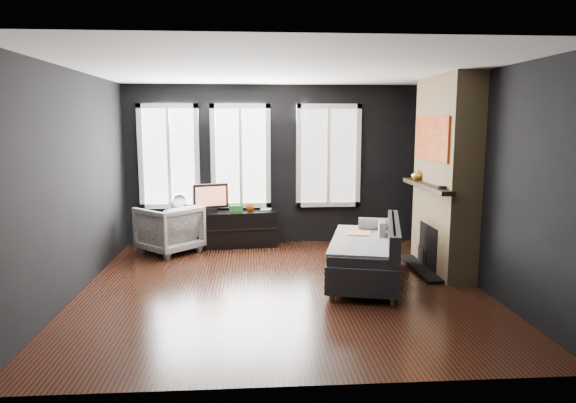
{
  "coord_description": "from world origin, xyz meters",
  "views": [
    {
      "loc": [
        -0.37,
        -6.27,
        2.07
      ],
      "look_at": [
        0.1,
        0.3,
        1.05
      ],
      "focal_mm": 32.0,
      "sensor_mm": 36.0,
      "label": 1
    }
  ],
  "objects": [
    {
      "name": "floor",
      "position": [
        0.0,
        0.0,
        0.0
      ],
      "size": [
        5.0,
        5.0,
        0.0
      ],
      "primitive_type": "plane",
      "color": "black",
      "rests_on": "ground"
    },
    {
      "name": "ceiling",
      "position": [
        0.0,
        0.0,
        2.7
      ],
      "size": [
        5.0,
        5.0,
        0.0
      ],
      "primitive_type": "plane",
      "color": "white",
      "rests_on": "ground"
    },
    {
      "name": "wall_back",
      "position": [
        0.0,
        2.5,
        1.35
      ],
      "size": [
        5.0,
        0.02,
        2.7
      ],
      "primitive_type": "cube",
      "color": "black",
      "rests_on": "ground"
    },
    {
      "name": "wall_left",
      "position": [
        -2.5,
        0.0,
        1.35
      ],
      "size": [
        0.02,
        5.0,
        2.7
      ],
      "primitive_type": "cube",
      "color": "black",
      "rests_on": "ground"
    },
    {
      "name": "wall_right",
      "position": [
        2.5,
        0.0,
        1.35
      ],
      "size": [
        0.02,
        5.0,
        2.7
      ],
      "primitive_type": "cube",
      "color": "black",
      "rests_on": "ground"
    },
    {
      "name": "windows",
      "position": [
        -0.45,
        2.46,
        2.38
      ],
      "size": [
        4.0,
        0.16,
        1.76
      ],
      "primitive_type": null,
      "color": "white",
      "rests_on": "wall_back"
    },
    {
      "name": "fireplace",
      "position": [
        2.3,
        0.6,
        1.35
      ],
      "size": [
        0.7,
        1.62,
        2.7
      ],
      "primitive_type": null,
      "color": "#93724C",
      "rests_on": "floor"
    },
    {
      "name": "sofa",
      "position": [
        1.1,
        0.16,
        0.41
      ],
      "size": [
        1.39,
        2.07,
        0.81
      ],
      "primitive_type": null,
      "rotation": [
        0.0,
        0.0,
        -0.25
      ],
      "color": "#242427",
      "rests_on": "floor"
    },
    {
      "name": "stripe_pillow",
      "position": [
        1.37,
        0.38,
        0.59
      ],
      "size": [
        0.15,
        0.35,
        0.34
      ],
      "primitive_type": "cube",
      "rotation": [
        0.0,
        0.0,
        -0.2
      ],
      "color": "gray",
      "rests_on": "sofa"
    },
    {
      "name": "armchair",
      "position": [
        -1.69,
        1.88,
        0.42
      ],
      "size": [
        1.12,
        1.12,
        0.84
      ],
      "primitive_type": "imported",
      "rotation": [
        0.0,
        0.0,
        -2.34
      ],
      "color": "silver",
      "rests_on": "floor"
    },
    {
      "name": "media_console",
      "position": [
        -0.83,
        2.24,
        0.3
      ],
      "size": [
        1.78,
        0.74,
        0.59
      ],
      "primitive_type": null,
      "rotation": [
        0.0,
        0.0,
        0.12
      ],
      "color": "black",
      "rests_on": "floor"
    },
    {
      "name": "monitor",
      "position": [
        -1.05,
        2.2,
        0.86
      ],
      "size": [
        0.61,
        0.32,
        0.53
      ],
      "primitive_type": null,
      "rotation": [
        0.0,
        0.0,
        0.33
      ],
      "color": "black",
      "rests_on": "media_console"
    },
    {
      "name": "desk_fan",
      "position": [
        -1.57,
        2.18,
        0.75
      ],
      "size": [
        0.27,
        0.27,
        0.32
      ],
      "primitive_type": null,
      "rotation": [
        0.0,
        0.0,
        0.23
      ],
      "color": "#9E9E9E",
      "rests_on": "media_console"
    },
    {
      "name": "mug",
      "position": [
        -0.4,
        2.27,
        0.66
      ],
      "size": [
        0.15,
        0.13,
        0.13
      ],
      "primitive_type": "imported",
      "rotation": [
        0.0,
        0.0,
        0.18
      ],
      "color": "#EF5C07",
      "rests_on": "media_console"
    },
    {
      "name": "book",
      "position": [
        -0.22,
        2.36,
        0.71
      ],
      "size": [
        0.17,
        0.05,
        0.24
      ],
      "primitive_type": "imported",
      "rotation": [
        0.0,
        0.0,
        -0.16
      ],
      "color": "#BFAF94",
      "rests_on": "media_console"
    },
    {
      "name": "storage_box",
      "position": [
        -0.64,
        2.18,
        0.65
      ],
      "size": [
        0.23,
        0.18,
        0.11
      ],
      "primitive_type": "cube",
      "rotation": [
        0.0,
        0.0,
        0.28
      ],
      "color": "#2E7132",
      "rests_on": "media_console"
    },
    {
      "name": "mantel_vase",
      "position": [
        2.05,
        1.05,
        1.31
      ],
      "size": [
        0.2,
        0.21,
        0.17
      ],
      "primitive_type": "imported",
      "rotation": [
        0.0,
        0.0,
        0.23
      ],
      "color": "gold",
      "rests_on": "fireplace"
    },
    {
      "name": "mantel_clock",
      "position": [
        2.05,
        0.05,
        1.25
      ],
      "size": [
        0.13,
        0.13,
        0.04
      ],
      "primitive_type": "cylinder",
      "rotation": [
        0.0,
        0.0,
        -0.17
      ],
      "color": "black",
      "rests_on": "fireplace"
    }
  ]
}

